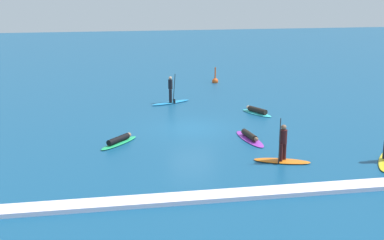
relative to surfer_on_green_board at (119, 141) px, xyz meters
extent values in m
plane|color=navy|center=(4.19, 2.15, -0.16)|extent=(120.00, 120.00, 0.00)
ellipsoid|color=#23B266|center=(-0.01, -0.01, -0.10)|extent=(2.22, 2.42, 0.10)
cylinder|color=black|center=(-0.04, -0.05, 0.10)|extent=(1.23, 1.34, 0.31)
sphere|color=#A37556|center=(0.54, 0.61, 0.12)|extent=(0.34, 0.34, 0.24)
ellipsoid|color=purple|center=(6.84, -0.45, -0.12)|extent=(1.17, 3.17, 0.07)
cylinder|color=black|center=(6.84, -0.40, 0.08)|extent=(0.52, 1.48, 0.32)
sphere|color=brown|center=(6.95, -1.23, 0.10)|extent=(0.25, 0.25, 0.23)
ellipsoid|color=#1E8CD1|center=(3.81, 8.56, -0.11)|extent=(2.97, 1.80, 0.10)
cylinder|color=black|center=(3.78, 8.35, 0.40)|extent=(0.27, 0.27, 0.91)
cylinder|color=black|center=(3.83, 8.76, 0.40)|extent=(0.27, 0.27, 0.91)
cylinder|color=black|center=(3.81, 8.56, 1.17)|extent=(0.39, 0.39, 0.63)
sphere|color=tan|center=(3.81, 8.56, 1.59)|extent=(0.29, 0.29, 0.22)
cylinder|color=black|center=(4.04, 8.40, 0.94)|extent=(0.16, 0.29, 1.97)
cube|color=black|center=(4.04, 8.40, 0.00)|extent=(0.14, 0.21, 0.32)
ellipsoid|color=orange|center=(7.36, -4.04, -0.11)|extent=(2.70, 1.58, 0.09)
cylinder|color=#381414|center=(7.48, -3.94, 0.35)|extent=(0.25, 0.25, 0.82)
cylinder|color=#381414|center=(7.24, -4.14, 0.35)|extent=(0.25, 0.25, 0.82)
cylinder|color=#381414|center=(7.36, -4.04, 1.08)|extent=(0.46, 0.46, 0.64)
sphere|color=brown|center=(7.36, -4.04, 1.52)|extent=(0.31, 0.31, 0.25)
cylinder|color=black|center=(7.12, -4.25, 0.96)|extent=(0.17, 0.36, 2.02)
cube|color=black|center=(7.12, -4.25, 0.00)|extent=(0.12, 0.21, 0.32)
ellipsoid|color=#33C6CC|center=(8.82, 4.75, -0.12)|extent=(1.78, 2.49, 0.07)
cylinder|color=black|center=(8.84, 4.71, 0.08)|extent=(0.97, 1.43, 0.33)
sphere|color=beige|center=(8.44, 5.45, 0.10)|extent=(0.33, 0.33, 0.25)
sphere|color=#E55119|center=(8.39, 15.15, -0.03)|extent=(0.51, 0.51, 0.51)
cylinder|color=#E55119|center=(8.39, 15.15, 0.49)|extent=(0.11, 0.11, 1.29)
cube|color=white|center=(4.19, -7.51, -0.07)|extent=(24.04, 0.90, 0.18)
camera|label=1|loc=(-0.57, -25.21, 7.93)|focal=47.51mm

